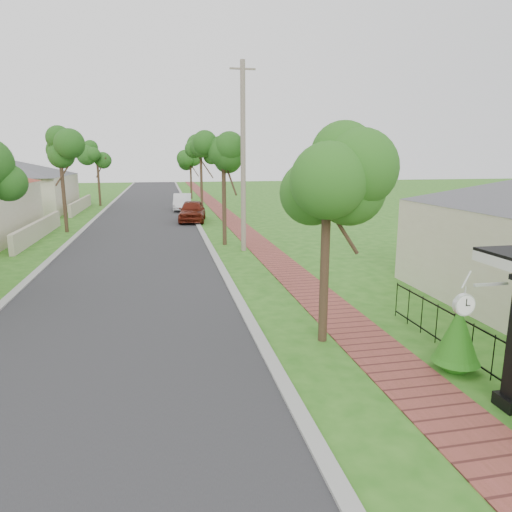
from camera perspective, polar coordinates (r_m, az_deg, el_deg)
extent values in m
plane|color=#296618|center=(8.92, 0.34, -18.17)|extent=(160.00, 160.00, 0.00)
cube|color=#28282B|center=(27.93, -14.22, 2.56)|extent=(7.00, 120.00, 0.02)
cube|color=#9E9E99|center=(27.99, -6.74, 2.87)|extent=(0.30, 120.00, 0.10)
cube|color=#9E9E99|center=(28.36, -21.61, 2.21)|extent=(0.30, 120.00, 0.10)
cube|color=#94413B|center=(28.31, -1.48, 3.06)|extent=(1.50, 120.00, 0.03)
cube|color=black|center=(9.97, 29.35, -15.59)|extent=(0.48, 0.48, 0.24)
cube|color=black|center=(10.55, 27.75, -8.98)|extent=(0.03, 8.00, 0.03)
cube|color=black|center=(10.85, 27.32, -12.94)|extent=(0.03, 8.00, 0.03)
cylinder|color=black|center=(10.71, 27.51, -11.23)|extent=(0.02, 0.02, 1.00)
cylinder|color=black|center=(11.19, 25.36, -10.03)|extent=(0.02, 0.02, 1.00)
cylinder|color=black|center=(11.69, 23.41, -8.91)|extent=(0.02, 0.02, 1.00)
cylinder|color=black|center=(12.20, 21.63, -7.87)|extent=(0.02, 0.02, 1.00)
cylinder|color=black|center=(12.73, 20.01, -6.92)|extent=(0.02, 0.02, 1.00)
cylinder|color=black|center=(13.27, 18.52, -6.03)|extent=(0.02, 0.02, 1.00)
cylinder|color=black|center=(13.82, 17.15, -5.21)|extent=(0.02, 0.02, 1.00)
cylinder|color=#382619|center=(23.84, -4.01, 6.82)|extent=(0.22, 0.22, 4.55)
sphere|color=#1B5416|center=(23.73, -4.09, 12.61)|extent=(1.70, 1.70, 1.70)
cylinder|color=#382619|center=(37.71, -6.83, 9.02)|extent=(0.22, 0.22, 4.90)
sphere|color=#1B5416|center=(37.66, -6.93, 12.95)|extent=(1.70, 1.70, 1.70)
cylinder|color=#382619|center=(51.68, -8.13, 9.44)|extent=(0.22, 0.22, 4.20)
sphere|color=#1B5416|center=(51.62, -8.20, 11.90)|extent=(1.70, 1.70, 1.70)
cylinder|color=#382619|center=(30.19, -22.93, 7.36)|extent=(0.22, 0.22, 4.90)
sphere|color=#1B5416|center=(30.12, -23.35, 12.27)|extent=(1.70, 1.70, 1.70)
cylinder|color=#382619|center=(45.97, -19.06, 8.79)|extent=(0.22, 0.22, 4.55)
sphere|color=#1B5416|center=(45.91, -19.28, 11.78)|extent=(1.70, 1.70, 1.70)
sphere|color=#195D12|center=(10.93, 23.68, -11.47)|extent=(0.77, 0.77, 0.77)
cone|color=#195D12|center=(10.72, 23.94, -8.66)|extent=(0.88, 0.88, 1.14)
cube|color=#BFB299|center=(28.69, -25.52, 3.00)|extent=(0.25, 10.00, 1.00)
cube|color=#BFB299|center=(42.31, -21.06, 5.98)|extent=(0.25, 10.00, 1.00)
imported|color=#5D1A0E|center=(33.04, -7.98, 5.58)|extent=(2.33, 4.61, 1.50)
imported|color=white|center=(40.27, -9.18, 6.66)|extent=(1.75, 4.37, 1.41)
cylinder|color=#382619|center=(11.22, 8.57, -1.39)|extent=(0.22, 0.22, 3.80)
sphere|color=#306E20|center=(10.92, 8.90, 8.89)|extent=(1.89, 1.89, 1.89)
cylinder|color=gray|center=(22.10, -1.62, 12.01)|extent=(0.24, 0.24, 8.86)
cube|color=gray|center=(22.45, -1.69, 22.36)|extent=(1.20, 0.08, 0.08)
cube|color=silver|center=(9.27, 27.30, -3.16)|extent=(0.68, 0.05, 0.05)
cylinder|color=silver|center=(9.00, 24.66, -4.37)|extent=(0.02, 0.02, 0.29)
cylinder|color=silver|center=(9.06, 24.55, -5.55)|extent=(0.41, 0.10, 0.41)
cylinder|color=white|center=(9.02, 24.76, -5.65)|extent=(0.35, 0.01, 0.35)
cylinder|color=white|center=(9.10, 24.35, -5.45)|extent=(0.35, 0.01, 0.35)
cube|color=black|center=(8.99, 24.83, -5.28)|extent=(0.01, 0.01, 0.14)
cube|color=black|center=(9.03, 24.99, -5.64)|extent=(0.09, 0.01, 0.02)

